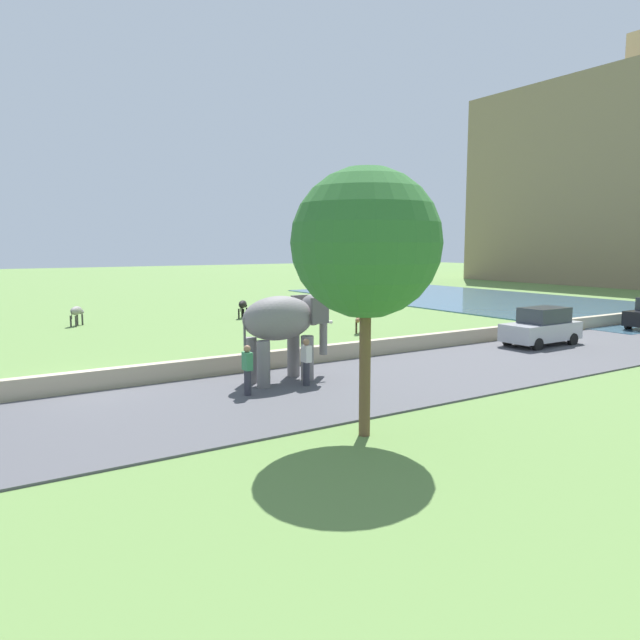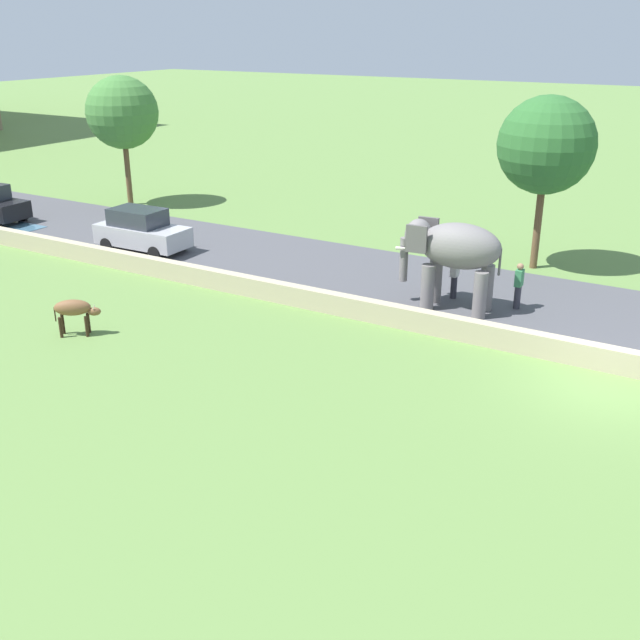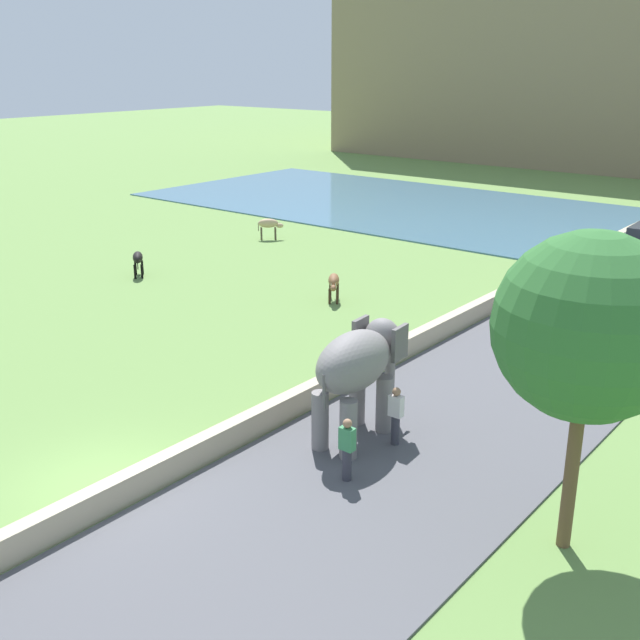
% 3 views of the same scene
% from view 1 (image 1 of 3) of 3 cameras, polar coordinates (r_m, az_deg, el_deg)
% --- Properties ---
extents(ground_plane, '(220.00, 220.00, 0.00)m').
position_cam_1_polar(ground_plane, '(21.80, -20.99, -5.68)').
color(ground_plane, '#608442').
extents(road_surface, '(7.00, 120.00, 0.06)m').
position_cam_1_polar(road_surface, '(29.25, 23.78, -2.55)').
color(road_surface, '#4C4C51').
rests_on(road_surface, ground).
extents(barrier_wall, '(0.40, 110.00, 0.69)m').
position_cam_1_polar(barrier_wall, '(29.92, 15.61, -1.38)').
color(barrier_wall, tan).
rests_on(barrier_wall, ground).
extents(lake, '(36.00, 18.00, 0.08)m').
position_cam_1_polar(lake, '(52.45, 15.51, 1.89)').
color(lake, '#426B84').
rests_on(lake, ground).
extents(elephant, '(1.60, 3.52, 2.99)m').
position_cam_1_polar(elephant, '(20.17, -3.44, -0.34)').
color(elephant, slate).
rests_on(elephant, ground).
extents(person_beside_elephant, '(0.36, 0.22, 1.63)m').
position_cam_1_polar(person_beside_elephant, '(19.62, -1.32, -3.99)').
color(person_beside_elephant, '#33333D').
rests_on(person_beside_elephant, ground).
extents(person_trailing, '(0.36, 0.22, 1.63)m').
position_cam_1_polar(person_trailing, '(18.50, -6.98, -4.73)').
color(person_trailing, '#33333D').
rests_on(person_trailing, ground).
extents(car_silver, '(1.86, 4.04, 1.80)m').
position_cam_1_polar(car_silver, '(29.43, 20.52, -0.63)').
color(car_silver, '#B7B7BC').
rests_on(car_silver, ground).
extents(cow_brown, '(1.09, 1.32, 1.15)m').
position_cam_1_polar(cow_brown, '(31.75, 3.96, 0.25)').
color(cow_brown, brown).
rests_on(cow_brown, ground).
extents(cow_black, '(1.27, 1.15, 1.15)m').
position_cam_1_polar(cow_black, '(38.46, -7.42, 1.42)').
color(cow_black, black).
rests_on(cow_black, ground).
extents(cow_grey, '(1.30, 1.11, 1.15)m').
position_cam_1_polar(cow_grey, '(37.23, -22.33, 0.75)').
color(cow_grey, gray).
rests_on(cow_grey, ground).
extents(cow_tan, '(1.22, 1.21, 1.15)m').
position_cam_1_polar(cow_tan, '(43.65, 3.50, 2.16)').
color(cow_tan, tan).
rests_on(cow_tan, ground).
extents(tree_near, '(3.62, 3.62, 6.55)m').
position_cam_1_polar(tree_near, '(14.28, 4.45, 7.34)').
color(tree_near, brown).
rests_on(tree_near, ground).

